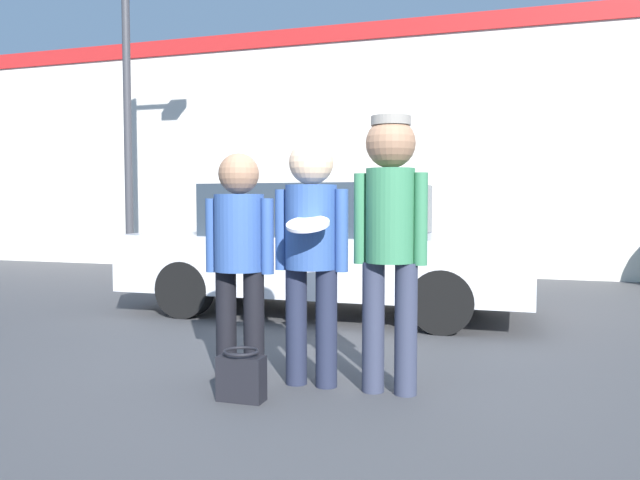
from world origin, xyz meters
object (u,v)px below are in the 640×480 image
at_px(person_left, 239,246).
at_px(handbag, 241,376).
at_px(parked_car_near, 326,248).
at_px(person_right, 390,226).
at_px(street_lamp, 139,75).
at_px(person_middle_with_frisbee, 311,240).

xyz_separation_m(person_left, handbag, (0.23, -0.49, -0.80)).
bearing_deg(parked_car_near, person_right, -65.24).
height_order(person_left, handbag, person_left).
xyz_separation_m(parked_car_near, street_lamp, (-3.44, 1.42, 2.47)).
bearing_deg(person_middle_with_frisbee, person_right, -0.75).
xyz_separation_m(person_middle_with_frisbee, person_right, (0.55, -0.01, 0.10)).
xyz_separation_m(person_right, handbag, (-0.87, -0.45, -0.96)).
distance_m(person_left, street_lamp, 6.04).
xyz_separation_m(person_left, person_middle_with_frisbee, (0.55, -0.02, 0.05)).
distance_m(person_right, handbag, 1.37).
relative_size(parked_car_near, street_lamp, 0.87).
bearing_deg(parked_car_near, person_middle_with_frisbee, -74.96).
relative_size(person_left, street_lamp, 0.31).
bearing_deg(parked_car_near, person_left, -85.70).
relative_size(person_middle_with_frisbee, street_lamp, 0.33).
bearing_deg(handbag, person_right, 27.50).
height_order(person_right, handbag, person_right).
xyz_separation_m(person_right, parked_car_near, (-1.32, 2.86, -0.38)).
xyz_separation_m(person_middle_with_frisbee, parked_car_near, (-0.77, 2.85, -0.28)).
bearing_deg(handbag, person_left, 115.79).
relative_size(person_middle_with_frisbee, handbag, 5.14).
xyz_separation_m(person_left, person_right, (1.10, -0.03, 0.16)).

